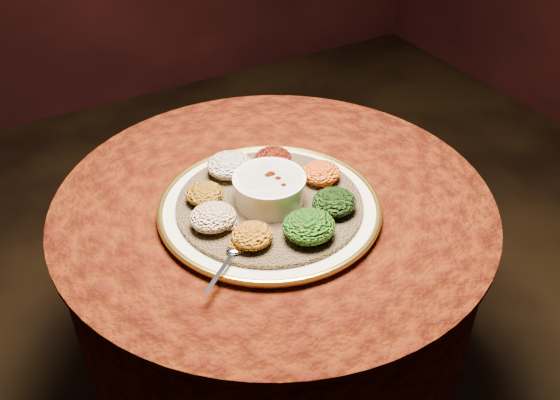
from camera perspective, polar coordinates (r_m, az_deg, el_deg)
table at (r=1.47m, az=-0.54°, el=-5.46°), size 0.96×0.96×0.73m
platter at (r=1.31m, az=-0.96°, el=-0.72°), size 0.59×0.59×0.02m
injera at (r=1.30m, az=-0.96°, el=-0.35°), size 0.41×0.41×0.01m
stew_bowl at (r=1.28m, az=-0.98°, el=1.12°), size 0.15×0.15×0.06m
spoon at (r=1.17m, az=-4.27°, el=-4.82°), size 0.12×0.10×0.01m
portion_ayib at (r=1.37m, az=-4.64°, el=3.20°), size 0.10×0.10×0.05m
portion_kitfo at (r=1.40m, az=-0.66°, el=3.84°), size 0.08×0.08×0.04m
portion_tikil at (r=1.35m, az=3.78°, el=2.50°), size 0.09×0.08×0.04m
portion_gomen at (r=1.27m, az=4.98°, el=-0.18°), size 0.09×0.09×0.04m
portion_mixveg at (r=1.20m, az=2.65°, el=-2.43°), size 0.10×0.10×0.05m
portion_kik at (r=1.19m, az=-2.55°, el=-3.27°), size 0.08×0.08×0.04m
portion_timatim at (r=1.23m, az=-6.14°, el=-1.57°), size 0.09×0.09×0.04m
portion_shiro at (r=1.30m, az=-6.93°, el=0.58°), size 0.08×0.08×0.04m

